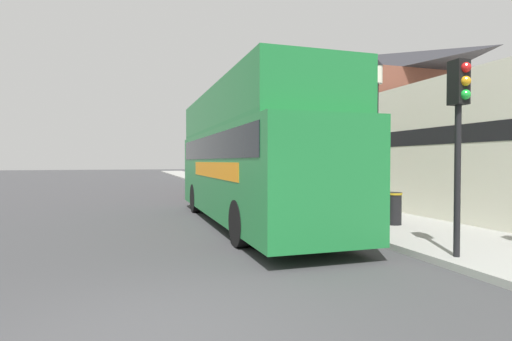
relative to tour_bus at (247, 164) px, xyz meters
name	(u,v)px	position (x,y,z in m)	size (l,w,h in m)	color
ground_plane	(133,193)	(-3.38, 13.44, -1.89)	(144.00, 144.00, 0.00)	#3D3D3F
sidewalk	(260,193)	(3.88, 10.44, -1.82)	(3.73, 108.00, 0.14)	#999993
brick_terrace_rear	(327,125)	(8.75, 11.20, 2.44)	(6.00, 18.15, 8.65)	brown
tour_bus	(247,164)	(0.00, 0.00, 0.00)	(2.57, 10.96, 4.18)	#1E7A38
parked_car_ahead_of_bus	(217,185)	(0.90, 8.91, -1.21)	(1.98, 4.39, 1.47)	maroon
traffic_signal	(459,113)	(2.47, -6.08, 1.03)	(0.28, 0.42, 3.79)	black
lamp_post_nearest	(376,112)	(2.54, -3.26, 1.39)	(0.35, 0.35, 4.53)	black
lamp_post_second	(281,127)	(2.67, 3.90, 1.56)	(0.35, 0.35, 4.81)	black
litter_bin	(394,207)	(3.77, -2.37, -1.25)	(0.48, 0.48, 0.94)	black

